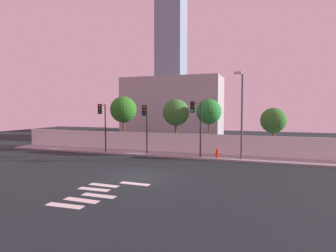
# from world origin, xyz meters

# --- Properties ---
(ground_plane) EXTENTS (80.00, 80.00, 0.00)m
(ground_plane) POSITION_xyz_m (0.00, 0.00, 0.00)
(ground_plane) COLOR black
(sidewalk) EXTENTS (36.00, 2.40, 0.15)m
(sidewalk) POSITION_xyz_m (0.00, 8.20, 0.07)
(sidewalk) COLOR gray
(sidewalk) RESTS_ON ground
(perimeter_wall) EXTENTS (36.00, 0.18, 1.80)m
(perimeter_wall) POSITION_xyz_m (0.00, 9.49, 1.05)
(perimeter_wall) COLOR silver
(perimeter_wall) RESTS_ON sidewalk
(crosswalk_marking) EXTENTS (3.40, 4.75, 0.01)m
(crosswalk_marking) POSITION_xyz_m (-0.52, -3.67, 0.00)
(crosswalk_marking) COLOR silver
(crosswalk_marking) RESTS_ON ground
(traffic_light_left) EXTENTS (0.60, 1.72, 4.57)m
(traffic_light_left) POSITION_xyz_m (-6.80, 6.75, 3.50)
(traffic_light_left) COLOR black
(traffic_light_left) RESTS_ON sidewalk
(traffic_light_center) EXTENTS (0.51, 1.48, 4.45)m
(traffic_light_center) POSITION_xyz_m (-2.50, 6.87, 3.41)
(traffic_light_center) COLOR black
(traffic_light_center) RESTS_ON sidewalk
(traffic_light_right) EXTENTS (0.56, 1.79, 4.72)m
(traffic_light_right) POSITION_xyz_m (2.17, 6.72, 3.61)
(traffic_light_right) COLOR black
(traffic_light_right) RESTS_ON sidewalk
(street_lamp_curbside) EXTENTS (0.63, 1.87, 7.01)m
(street_lamp_curbside) POSITION_xyz_m (5.71, 7.52, 4.27)
(street_lamp_curbside) COLOR #4C4C51
(street_lamp_curbside) RESTS_ON sidewalk
(fire_hydrant) EXTENTS (0.44, 0.26, 0.76)m
(fire_hydrant) POSITION_xyz_m (3.78, 7.61, 0.56)
(fire_hydrant) COLOR red
(fire_hydrant) RESTS_ON sidewalk
(roadside_tree_leftmost) EXTENTS (2.77, 2.77, 5.60)m
(roadside_tree_leftmost) POSITION_xyz_m (-6.50, 10.30, 4.20)
(roadside_tree_leftmost) COLOR brown
(roadside_tree_leftmost) RESTS_ON ground
(roadside_tree_midleft) EXTENTS (2.62, 2.62, 5.25)m
(roadside_tree_midleft) POSITION_xyz_m (-0.72, 10.30, 3.92)
(roadside_tree_midleft) COLOR brown
(roadside_tree_midleft) RESTS_ON ground
(roadside_tree_midright) EXTENTS (2.39, 2.39, 5.22)m
(roadside_tree_midright) POSITION_xyz_m (2.54, 10.30, 4.01)
(roadside_tree_midright) COLOR brown
(roadside_tree_midright) RESTS_ON ground
(roadside_tree_rightmost) EXTENTS (2.22, 2.22, 4.38)m
(roadside_tree_rightmost) POSITION_xyz_m (8.25, 10.30, 3.25)
(roadside_tree_rightmost) COLOR brown
(roadside_tree_rightmost) RESTS_ON ground
(low_building_distant) EXTENTS (14.49, 6.00, 8.89)m
(low_building_distant) POSITION_xyz_m (-5.43, 23.49, 4.45)
(low_building_distant) COLOR #A0A0A0
(low_building_distant) RESTS_ON ground
(tower_on_skyline) EXTENTS (5.04, 5.00, 28.02)m
(tower_on_skyline) POSITION_xyz_m (-9.55, 35.49, 14.01)
(tower_on_skyline) COLOR slate
(tower_on_skyline) RESTS_ON ground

